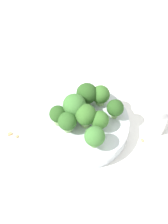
# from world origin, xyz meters

# --- Properties ---
(ground_plane) EXTENTS (3.00, 3.00, 0.00)m
(ground_plane) POSITION_xyz_m (0.00, 0.00, 0.00)
(ground_plane) COLOR white
(bowl) EXTENTS (0.17, 0.17, 0.03)m
(bowl) POSITION_xyz_m (0.00, 0.00, 0.02)
(bowl) COLOR silver
(bowl) RESTS_ON ground_plane
(broccoli_floret_0) EXTENTS (0.03, 0.03, 0.05)m
(broccoli_floret_0) POSITION_xyz_m (-0.02, -0.03, 0.06)
(broccoli_floret_0) COLOR #8EB770
(broccoli_floret_0) RESTS_ON bowl
(broccoli_floret_1) EXTENTS (0.04, 0.04, 0.05)m
(broccoli_floret_1) POSITION_xyz_m (0.01, -0.01, 0.07)
(broccoli_floret_1) COLOR #84AD66
(broccoli_floret_1) RESTS_ON bowl
(broccoli_floret_2) EXTENTS (0.04, 0.04, 0.05)m
(broccoli_floret_2) POSITION_xyz_m (-0.01, 0.04, 0.06)
(broccoli_floret_2) COLOR #7A9E5B
(broccoli_floret_2) RESTS_ON bowl
(broccoli_floret_3) EXTENTS (0.03, 0.03, 0.04)m
(broccoli_floret_3) POSITION_xyz_m (0.05, 0.04, 0.06)
(broccoli_floret_3) COLOR #7A9E5B
(broccoli_floret_3) RESTS_ON bowl
(broccoli_floret_4) EXTENTS (0.04, 0.04, 0.05)m
(broccoli_floret_4) POSITION_xyz_m (0.04, -0.04, 0.06)
(broccoli_floret_4) COLOR #8EB770
(broccoli_floret_4) RESTS_ON bowl
(broccoli_floret_5) EXTENTS (0.03, 0.03, 0.04)m
(broccoli_floret_5) POSITION_xyz_m (0.03, 0.00, 0.06)
(broccoli_floret_5) COLOR #7A9E5B
(broccoli_floret_5) RESTS_ON bowl
(broccoli_floret_6) EXTENTS (0.04, 0.04, 0.06)m
(broccoli_floret_6) POSITION_xyz_m (-0.02, -0.00, 0.07)
(broccoli_floret_6) COLOR #84AD66
(broccoli_floret_6) RESTS_ON bowl
(broccoli_floret_7) EXTENTS (0.03, 0.03, 0.04)m
(broccoli_floret_7) POSITION_xyz_m (-0.04, -0.02, 0.06)
(broccoli_floret_7) COLOR #8EB770
(broccoli_floret_7) RESTS_ON bowl
(broccoli_floret_8) EXTENTS (0.04, 0.04, 0.04)m
(broccoli_floret_8) POSITION_xyz_m (0.01, 0.05, 0.06)
(broccoli_floret_8) COLOR #8EB770
(broccoli_floret_8) RESTS_ON bowl
(pepper_shaker) EXTENTS (0.04, 0.04, 0.08)m
(pepper_shaker) POSITION_xyz_m (0.12, 0.07, 0.04)
(pepper_shaker) COLOR silver
(pepper_shaker) RESTS_ON ground_plane
(almond_crumb_0) EXTENTS (0.01, 0.01, 0.01)m
(almond_crumb_0) POSITION_xyz_m (-0.12, -0.08, 0.00)
(almond_crumb_0) COLOR tan
(almond_crumb_0) RESTS_ON ground_plane
(almond_crumb_1) EXTENTS (0.01, 0.01, 0.01)m
(almond_crumb_1) POSITION_xyz_m (0.11, 0.03, 0.00)
(almond_crumb_1) COLOR tan
(almond_crumb_1) RESTS_ON ground_plane
(almond_crumb_2) EXTENTS (0.01, 0.01, 0.01)m
(almond_crumb_2) POSITION_xyz_m (-0.11, -0.07, 0.00)
(almond_crumb_2) COLOR tan
(almond_crumb_2) RESTS_ON ground_plane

